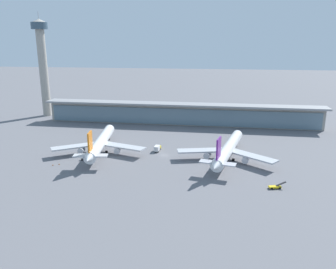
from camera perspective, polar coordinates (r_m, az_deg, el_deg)
name	(u,v)px	position (r m, az deg, el deg)	size (l,w,h in m)	color
ground_plane	(164,155)	(170.82, -0.64, -3.55)	(1200.00, 1200.00, 0.00)	slate
airliner_left_stand	(101,142)	(177.41, -11.40, -1.34)	(47.96, 62.98, 16.81)	white
airliner_centre_stand	(228,149)	(165.75, 10.17, -2.46)	(47.59, 62.72, 16.81)	white
service_truck_near_nose_yellow	(275,187)	(139.31, 17.81, -8.44)	(6.91, 3.16, 2.70)	yellow
service_truck_under_wing_yellow	(157,148)	(176.84, -1.83, -2.31)	(2.67, 7.40, 3.10)	yellow
service_truck_mid_apron_grey	(84,158)	(168.74, -14.08, -3.95)	(3.28, 2.60, 2.05)	gray
terminal_building	(181,113)	(233.73, 2.18, 3.60)	(192.70, 12.80, 15.20)	#9E998E
control_tower	(43,61)	(276.85, -20.56, 11.65)	(12.00, 12.00, 77.52)	#9E998E
safety_cone_alpha	(59,164)	(165.92, -18.05, -4.79)	(0.62, 0.62, 0.70)	orange
safety_cone_bravo	(53,165)	(165.65, -19.02, -4.91)	(0.62, 0.62, 0.70)	orange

